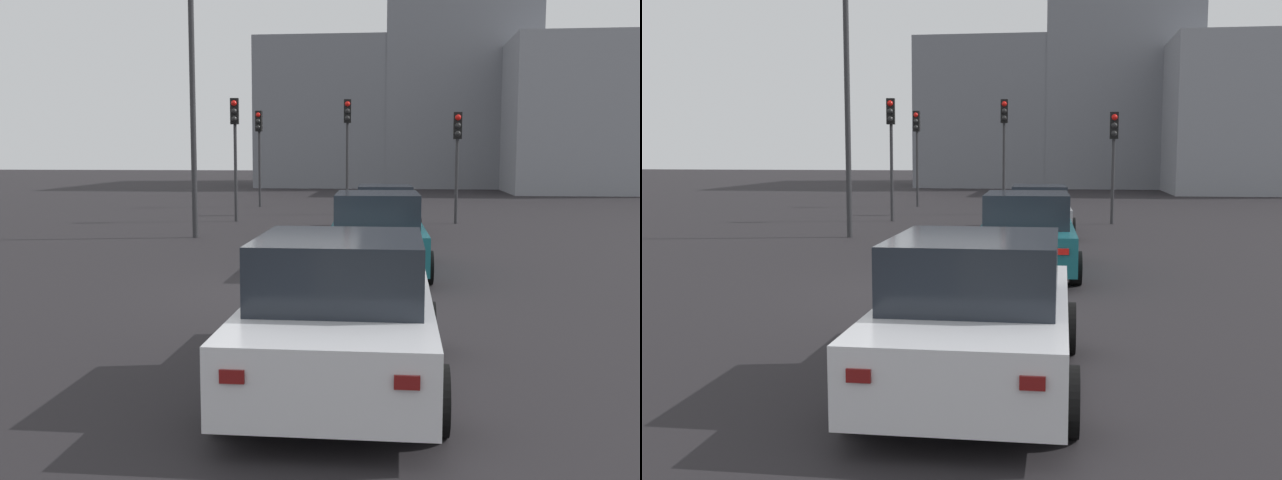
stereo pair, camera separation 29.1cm
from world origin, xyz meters
TOP-DOWN VIEW (x-y plane):
  - ground_plane at (0.00, 0.00)m, footprint 160.00×160.00m
  - car_silver_left_lead at (9.18, -1.54)m, footprint 4.55×2.13m
  - car_teal_left_second at (2.23, -1.52)m, footprint 4.82×2.20m
  - car_white_left_third at (-5.33, -1.36)m, footprint 4.43×2.13m
  - traffic_light_near_left at (12.64, 3.78)m, footprint 0.32×0.29m
  - traffic_light_near_right at (19.44, 4.22)m, footprint 0.32×0.30m
  - traffic_light_far_left at (12.61, -3.91)m, footprint 0.32×0.28m
  - traffic_light_far_right at (15.94, 0.07)m, footprint 0.32×0.29m
  - street_lamp_kerbside at (7.72, 3.88)m, footprint 0.56×0.36m
  - building_facade_left at (35.05, -14.00)m, footprint 12.40×11.27m
  - building_facade_center at (43.37, -6.00)m, footprint 15.50×9.87m
  - building_facade_right at (39.95, 2.00)m, footprint 8.55×11.50m

SIDE VIEW (x-z plane):
  - ground_plane at x=0.00m, z-range -0.20..0.00m
  - car_silver_left_lead at x=9.18m, z-range -0.02..1.46m
  - car_white_left_third at x=-5.33m, z-range -0.04..1.59m
  - car_teal_left_second at x=2.23m, z-range -0.04..1.61m
  - traffic_light_far_left at x=12.61m, z-range 0.84..4.63m
  - traffic_light_near_right at x=19.44m, z-range 0.92..5.16m
  - traffic_light_near_left at x=12.64m, z-range 0.94..5.25m
  - traffic_light_far_right at x=15.94m, z-range 0.96..5.43m
  - street_lamp_kerbside at x=7.72m, z-range 0.65..7.79m
  - building_facade_left at x=35.05m, z-range 0.00..9.02m
  - building_facade_right at x=39.95m, z-range 0.00..10.02m
  - building_facade_center at x=43.37m, z-range 0.00..17.41m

